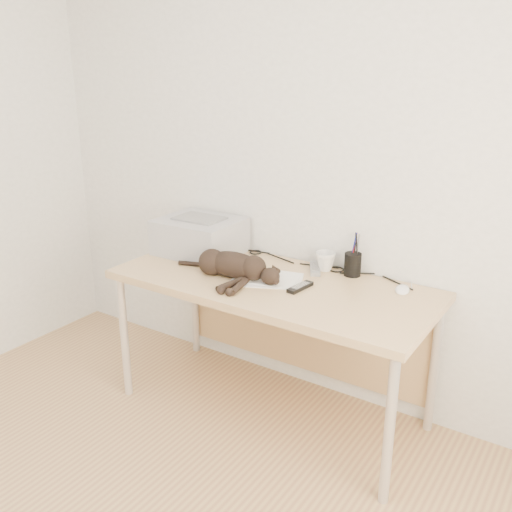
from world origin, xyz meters
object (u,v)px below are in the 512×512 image
Objects in this scene: cat at (231,266)px; mug at (325,261)px; desk at (281,300)px; mouse at (403,287)px; pen_cup at (353,264)px; printer at (200,236)px.

mug is (0.35, 0.35, -0.01)m from cat.
cat is at bearing -142.18° from desk.
desk is 13.98× the size of mouse.
mug is at bearing -176.14° from pen_cup.
printer reaches higher than mouse.
printer reaches higher than cat.
pen_cup is (0.86, 0.14, -0.04)m from printer.
mug is 0.91× the size of mouse.
desk is 3.60× the size of printer.
mug is (0.15, 0.19, 0.18)m from desk.
mug is 0.15m from pen_cup.
desk is 0.62m from printer.
pen_cup is (0.50, 0.36, 0.00)m from cat.
pen_cup is 0.29m from mouse.
pen_cup is (0.15, 0.01, 0.01)m from mug.
mug is at bearing 10.37° from printer.
mouse is (0.78, 0.30, -0.04)m from cat.
cat is (-0.20, -0.16, 0.19)m from desk.
printer is 2.04× the size of pen_cup.
mouse is at bearing -6.38° from mug.
printer is 0.72× the size of cat.
desk is at bearing 178.77° from mouse.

